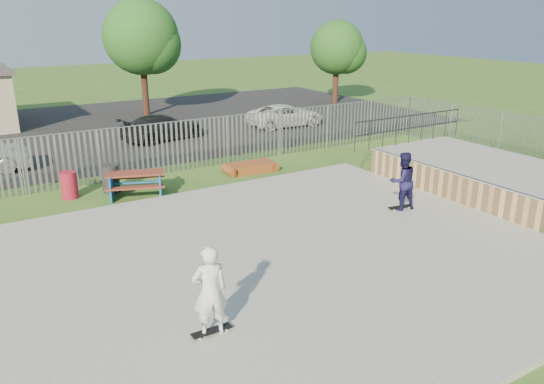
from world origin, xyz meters
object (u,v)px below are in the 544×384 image
tree_mid (141,37)px  tree_right (337,48)px  trash_bin_red (69,185)px  car_dark (163,127)px  skater_white (210,291)px  skater_navy (402,181)px  car_white (286,115)px  picnic_table (136,184)px  funbox (250,168)px  trash_bin_grey (111,179)px

tree_mid → tree_right: (12.86, -2.45, -0.88)m
trash_bin_red → tree_right: tree_right is taller
car_dark → tree_right: (14.46, 4.74, 3.14)m
tree_mid → skater_white: 25.27m
trash_bin_red → skater_navy: bearing=-39.2°
skater_white → car_white: bearing=-116.5°
picnic_table → car_dark: car_dark is taller
picnic_table → car_dark: (3.83, 7.64, 0.22)m
funbox → trash_bin_grey: (-5.39, 0.35, 0.31)m
funbox → skater_navy: size_ratio=1.02×
tree_mid → skater_navy: tree_mid is taller
car_dark → skater_white: (-5.34, -16.83, 0.42)m
picnic_table → skater_navy: bearing=-23.3°
car_dark → tree_mid: bearing=-24.5°
car_white → tree_mid: (-5.43, 7.56, 4.04)m
picnic_table → skater_white: skater_white is taller
trash_bin_red → skater_navy: (8.50, -6.94, 0.60)m
skater_navy → trash_bin_grey: bearing=-34.7°
trash_bin_grey → skater_navy: bearing=-43.8°
car_white → skater_navy: skater_navy is taller
funbox → tree_right: tree_right is taller
trash_bin_red → trash_bin_grey: size_ratio=0.93×
trash_bin_red → tree_mid: tree_mid is taller
picnic_table → trash_bin_red: (-2.02, 0.88, 0.04)m
funbox → skater_white: skater_white is taller
picnic_table → car_white: (10.86, 7.28, 0.21)m
trash_bin_grey → tree_mid: bearing=66.6°
tree_mid → picnic_table: bearing=-110.1°
picnic_table → trash_bin_red: 2.21m
tree_mid → skater_white: size_ratio=3.80×
car_white → skater_navy: size_ratio=2.38×
tree_right → car_dark: bearing=-161.8°
picnic_table → tree_right: bearing=53.9°
trash_bin_grey → car_dark: 8.20m
funbox → trash_bin_red: (-6.76, 0.46, 0.28)m
funbox → trash_bin_red: bearing=179.8°
tree_mid → funbox: bearing=-92.7°
car_dark → car_white: size_ratio=0.98×
funbox → car_dark: size_ratio=0.44×
funbox → trash_bin_grey: 5.41m
funbox → car_white: 9.20m
skater_navy → car_dark: bearing=-70.0°
trash_bin_red → car_dark: 8.94m
trash_bin_grey → skater_white: size_ratio=0.54×
car_dark → car_white: car_dark is taller
car_white → tree_right: size_ratio=0.77×
tree_mid → car_dark: bearing=-102.5°
trash_bin_grey → car_white: car_white is taller
skater_white → trash_bin_red: bearing=-76.7°
trash_bin_grey → tree_right: (18.94, 11.61, 3.29)m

